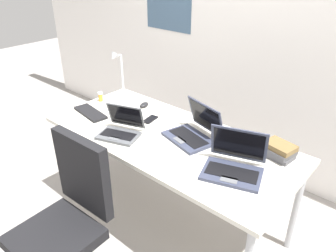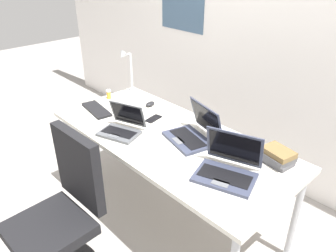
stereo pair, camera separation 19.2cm
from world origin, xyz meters
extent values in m
plane|color=gray|center=(0.00, 0.00, 0.00)|extent=(12.00, 12.00, 0.00)
cube|color=silver|center=(0.00, 1.10, 1.30)|extent=(6.00, 0.12, 2.60)
cube|color=silver|center=(0.00, 0.00, 0.72)|extent=(1.80, 0.80, 0.03)
cylinder|color=#B2B5BA|center=(-0.84, -0.34, 0.35)|extent=(0.04, 0.04, 0.71)
cylinder|color=#B2B5BA|center=(-0.84, 0.34, 0.35)|extent=(0.04, 0.04, 0.71)
cylinder|color=#B2B5BA|center=(0.84, 0.34, 0.35)|extent=(0.04, 0.04, 0.71)
cylinder|color=silver|center=(-0.80, 0.31, 0.75)|extent=(0.12, 0.12, 0.02)
cylinder|color=silver|center=(-0.80, 0.31, 0.93)|extent=(0.02, 0.02, 0.34)
cylinder|color=silver|center=(-0.80, 0.27, 1.10)|extent=(0.01, 0.08, 0.01)
cone|color=silver|center=(-0.80, 0.23, 1.10)|extent=(0.07, 0.09, 0.09)
cube|color=#515459|center=(-0.25, -0.23, 0.75)|extent=(0.32, 0.27, 0.02)
cube|color=black|center=(-0.25, -0.23, 0.76)|extent=(0.26, 0.18, 0.00)
cube|color=#595B60|center=(-0.23, -0.29, 0.76)|extent=(0.09, 0.06, 0.00)
cube|color=#515459|center=(-0.29, -0.12, 0.85)|extent=(0.28, 0.15, 0.18)
cube|color=black|center=(-0.29, -0.13, 0.85)|extent=(0.25, 0.13, 0.15)
cube|color=#33384C|center=(0.57, -0.10, 0.75)|extent=(0.39, 0.33, 0.02)
cube|color=black|center=(0.57, -0.10, 0.76)|extent=(0.32, 0.21, 0.00)
cube|color=#595B60|center=(0.59, -0.17, 0.76)|extent=(0.10, 0.08, 0.00)
cube|color=#33384C|center=(0.52, 0.03, 0.87)|extent=(0.33, 0.17, 0.22)
cube|color=black|center=(0.52, 0.03, 0.87)|extent=(0.30, 0.14, 0.19)
cube|color=#33384C|center=(0.14, 0.06, 0.75)|extent=(0.38, 0.31, 0.02)
cube|color=black|center=(0.14, 0.06, 0.76)|extent=(0.31, 0.20, 0.00)
cube|color=#595B60|center=(0.12, -0.02, 0.76)|extent=(0.10, 0.07, 0.00)
cube|color=#33384C|center=(0.17, 0.20, 0.87)|extent=(0.34, 0.16, 0.22)
cube|color=black|center=(0.17, 0.19, 0.87)|extent=(0.30, 0.13, 0.18)
cube|color=black|center=(-0.69, -0.14, 0.75)|extent=(0.34, 0.17, 0.02)
ellipsoid|color=black|center=(-0.47, 0.24, 0.76)|extent=(0.07, 0.10, 0.03)
cube|color=black|center=(-0.26, 0.10, 0.74)|extent=(0.09, 0.15, 0.01)
cylinder|color=gold|center=(-0.83, 0.08, 0.77)|extent=(0.04, 0.04, 0.06)
cylinder|color=white|center=(-0.83, 0.08, 0.81)|extent=(0.04, 0.04, 0.01)
cube|color=#4C4C51|center=(0.68, 0.26, 0.75)|extent=(0.21, 0.15, 0.03)
cube|color=#4C4C51|center=(0.69, 0.26, 0.78)|extent=(0.19, 0.18, 0.03)
cube|color=brown|center=(0.69, 0.26, 0.82)|extent=(0.20, 0.16, 0.03)
cube|color=black|center=(-0.09, -0.89, 0.42)|extent=(0.46, 0.46, 0.07)
cube|color=black|center=(-0.10, -0.64, 0.73)|extent=(0.42, 0.08, 0.48)
camera|label=1|loc=(1.29, -1.48, 1.88)|focal=35.08mm
camera|label=2|loc=(1.43, -1.35, 1.88)|focal=35.08mm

